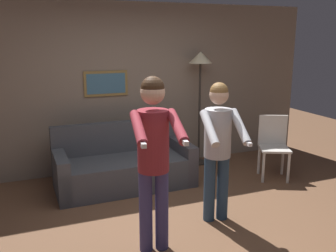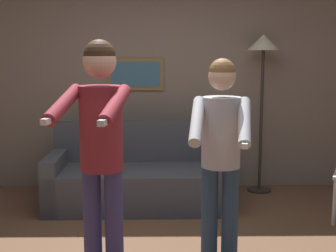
% 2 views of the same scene
% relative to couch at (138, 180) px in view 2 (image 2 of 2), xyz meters
% --- Properties ---
extents(back_wall_assembly, '(6.40, 0.09, 2.60)m').
position_rel_couch_xyz_m(back_wall_assembly, '(0.26, 0.77, 1.02)').
color(back_wall_assembly, gray).
rests_on(back_wall_assembly, ground_plane).
extents(couch, '(1.91, 0.87, 0.87)m').
position_rel_couch_xyz_m(couch, '(0.00, 0.00, 0.00)').
color(couch, '#45474C').
rests_on(couch, ground_plane).
extents(torchiere_lamp, '(0.37, 0.37, 1.85)m').
position_rel_couch_xyz_m(torchiere_lamp, '(1.43, 0.50, 1.30)').
color(torchiere_lamp, '#332D28').
rests_on(torchiere_lamp, ground_plane).
extents(person_standing_left, '(0.51, 0.75, 1.73)m').
position_rel_couch_xyz_m(person_standing_left, '(-0.16, -1.74, 0.78)').
color(person_standing_left, '#403D77').
rests_on(person_standing_left, ground_plane).
extents(person_standing_right, '(0.49, 0.65, 1.60)m').
position_rel_couch_xyz_m(person_standing_right, '(0.71, -1.40, 0.67)').
color(person_standing_right, navy).
rests_on(person_standing_right, ground_plane).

